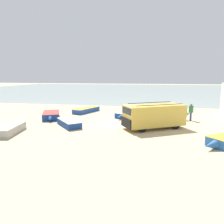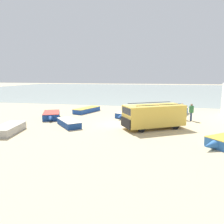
% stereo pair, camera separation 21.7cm
% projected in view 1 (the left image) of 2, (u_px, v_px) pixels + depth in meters
% --- Properties ---
extents(ground_plane, '(200.00, 200.00, 0.00)m').
position_uv_depth(ground_plane, '(121.00, 124.00, 20.41)').
color(ground_plane, tan).
extents(sea_water, '(120.00, 80.00, 0.01)m').
position_uv_depth(sea_water, '(145.00, 89.00, 70.74)').
color(sea_water, '#99A89E').
rests_on(sea_water, ground_plane).
extents(parked_van, '(5.50, 4.37, 2.17)m').
position_uv_depth(parked_van, '(154.00, 115.00, 18.64)').
color(parked_van, gold).
rests_on(parked_van, ground_plane).
extents(fishing_rowboat_0, '(3.26, 3.52, 0.57)m').
position_uv_depth(fishing_rowboat_0, '(68.00, 123.00, 19.70)').
color(fishing_rowboat_0, navy).
rests_on(fishing_rowboat_0, ground_plane).
extents(fishing_rowboat_1, '(2.82, 4.11, 0.68)m').
position_uv_depth(fishing_rowboat_1, '(51.00, 115.00, 22.97)').
color(fishing_rowboat_1, navy).
rests_on(fishing_rowboat_1, ground_plane).
extents(fishing_rowboat_2, '(3.03, 5.57, 0.58)m').
position_uv_depth(fishing_rowboat_2, '(130.00, 113.00, 24.57)').
color(fishing_rowboat_2, navy).
rests_on(fishing_rowboat_2, ground_plane).
extents(fishing_rowboat_3, '(2.02, 4.13, 0.63)m').
position_uv_depth(fishing_rowboat_3, '(10.00, 129.00, 17.32)').
color(fishing_rowboat_3, '#ADA89E').
rests_on(fishing_rowboat_3, ground_plane).
extents(fishing_rowboat_4, '(2.65, 4.58, 0.68)m').
position_uv_depth(fishing_rowboat_4, '(177.00, 112.00, 25.35)').
color(fishing_rowboat_4, '#2D66AD').
rests_on(fishing_rowboat_4, ground_plane).
extents(fishing_rowboat_5, '(2.56, 4.86, 0.57)m').
position_uv_depth(fishing_rowboat_5, '(87.00, 110.00, 27.14)').
color(fishing_rowboat_5, '#234CA3').
rests_on(fishing_rowboat_5, ground_plane).
extents(fisherman_0, '(0.45, 0.45, 1.70)m').
position_uv_depth(fisherman_0, '(182.00, 110.00, 22.57)').
color(fisherman_0, '#5B564C').
rests_on(fisherman_0, ground_plane).
extents(fisherman_1, '(0.45, 0.45, 1.72)m').
position_uv_depth(fisherman_1, '(191.00, 110.00, 21.89)').
color(fisherman_1, navy).
rests_on(fisherman_1, ground_plane).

